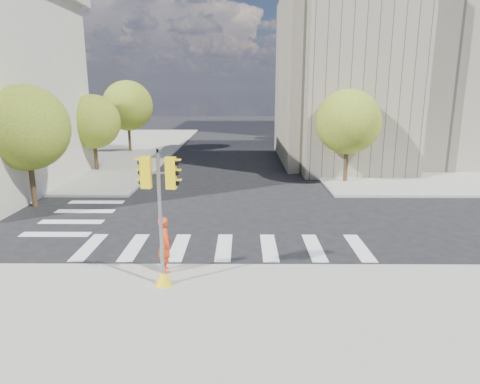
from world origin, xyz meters
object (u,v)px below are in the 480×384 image
at_px(traffic_signal, 161,230).
at_px(photographer, 165,244).
at_px(lamp_near, 342,111).
at_px(lamp_far, 312,104).

xyz_separation_m(traffic_signal, photographer, (-0.10, 1.05, -0.86)).
height_order(lamp_near, photographer, lamp_near).
xyz_separation_m(lamp_far, photographer, (-9.96, -32.60, -3.47)).
distance_m(lamp_far, photographer, 34.26).
relative_size(lamp_near, traffic_signal, 1.88).
xyz_separation_m(lamp_near, lamp_far, (0.00, 14.00, 0.00)).
height_order(lamp_far, photographer, lamp_far).
bearing_deg(lamp_near, photographer, -118.16).
bearing_deg(traffic_signal, lamp_near, 68.20).
xyz_separation_m(lamp_near, traffic_signal, (-9.86, -19.65, -2.61)).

